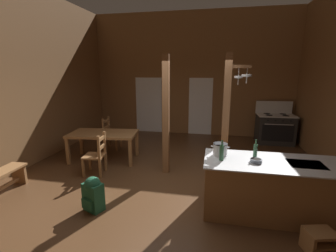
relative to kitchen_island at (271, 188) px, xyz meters
name	(u,v)px	position (x,y,z in m)	size (l,w,h in m)	color
ground_plane	(165,192)	(-1.84, 0.42, -0.50)	(7.85, 9.60, 0.10)	#4C301C
wall_back	(192,75)	(-1.84, 4.89, 1.70)	(7.85, 0.14, 4.29)	brown
glazed_door_back_left	(149,105)	(-3.43, 4.82, 0.58)	(1.00, 0.01, 2.05)	white
glazed_panel_back_right	(200,107)	(-1.49, 4.82, 0.58)	(0.84, 0.01, 2.05)	white
kitchen_island	(271,188)	(0.00, 0.00, 0.00)	(2.17, 0.98, 0.90)	olive
stove_range	(275,128)	(0.96, 4.21, 0.03)	(1.16, 0.85, 1.32)	#272727
support_post_with_pot_rack	(227,116)	(-0.71, 1.13, 0.96)	(0.52, 0.19, 2.64)	brown
support_post_center	(166,116)	(-2.01, 1.27, 0.87)	(0.14, 0.14, 2.64)	brown
step_stool	(320,240)	(0.46, -0.80, -0.27)	(0.42, 0.36, 0.30)	olive
dining_table	(104,136)	(-3.76, 1.69, 0.20)	(1.80, 1.10, 0.74)	olive
ladderback_chair_near_window	(97,155)	(-3.52, 0.84, 0.00)	(0.49, 0.49, 0.95)	olive
ladderback_chair_by_post	(111,134)	(-3.99, 2.60, 0.00)	(0.45, 0.45, 0.95)	olive
backpack	(93,193)	(-2.88, -0.51, -0.13)	(0.38, 0.37, 0.60)	#1E5138
stockpot_on_counter	(220,149)	(-0.83, 0.13, 0.56)	(0.31, 0.24, 0.21)	silver
mixing_bowl_on_counter	(256,161)	(-0.28, -0.10, 0.48)	(0.17, 0.17, 0.06)	slate
bottle_tall_on_counter	(255,151)	(-0.27, 0.11, 0.58)	(0.06, 0.06, 0.31)	#2D5638
bottle_short_on_counter	(222,152)	(-0.81, -0.10, 0.58)	(0.07, 0.07, 0.34)	#2D5638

